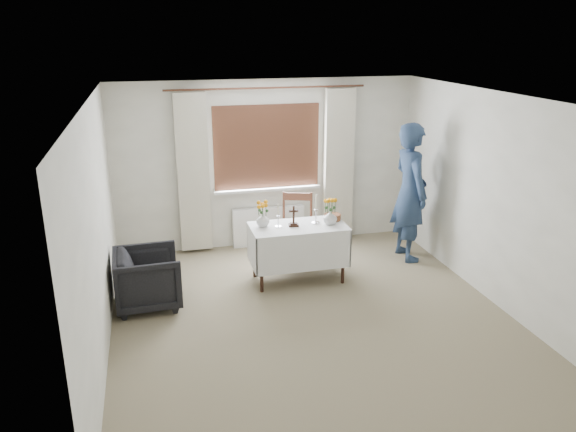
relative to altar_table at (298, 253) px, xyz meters
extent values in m
plane|color=#7E7557|center=(-0.11, -1.07, -0.38)|extent=(5.00, 5.00, 0.00)
cube|color=white|center=(0.00, 0.00, 0.00)|extent=(1.24, 0.64, 0.76)
imported|color=black|center=(-1.92, -0.26, -0.03)|extent=(0.79, 0.77, 0.70)
imported|color=navy|center=(1.73, 0.38, 0.60)|extent=(0.49, 0.73, 1.97)
cube|color=white|center=(-0.11, 1.35, -0.08)|extent=(1.10, 0.10, 0.60)
imported|color=silver|center=(-0.45, 0.09, 0.47)|extent=(0.18, 0.18, 0.18)
imported|color=silver|center=(0.42, -0.04, 0.47)|extent=(0.22, 0.22, 0.19)
cylinder|color=brown|center=(0.50, 0.11, 0.42)|extent=(0.22, 0.22, 0.08)
camera|label=1|loc=(-1.79, -6.58, 2.80)|focal=35.00mm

